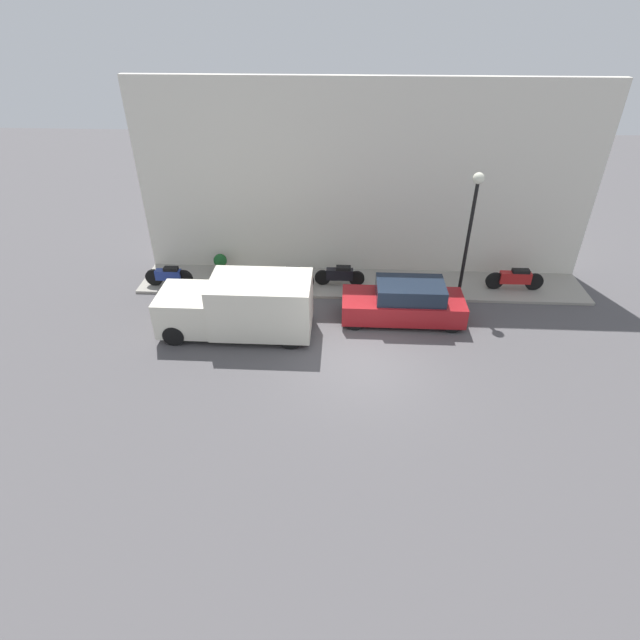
{
  "coord_description": "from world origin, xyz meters",
  "views": [
    {
      "loc": [
        -11.93,
        0.66,
        9.22
      ],
      "look_at": [
        1.26,
        1.35,
        0.6
      ],
      "focal_mm": 28.0,
      "sensor_mm": 36.0,
      "label": 1
    }
  ],
  "objects_px": {
    "motorcycle_blue": "(169,275)",
    "motorcycle_red": "(515,278)",
    "potted_plant": "(220,263)",
    "scooter_silver": "(290,277)",
    "parked_car": "(404,302)",
    "delivery_van": "(239,306)",
    "motorcycle_black": "(340,275)",
    "streetlamp": "(472,214)"
  },
  "relations": [
    {
      "from": "scooter_silver",
      "to": "motorcycle_blue",
      "type": "relative_size",
      "value": 1.02
    },
    {
      "from": "scooter_silver",
      "to": "potted_plant",
      "type": "xyz_separation_m",
      "value": [
        1.08,
        2.81,
        -0.02
      ]
    },
    {
      "from": "motorcycle_black",
      "to": "motorcycle_red",
      "type": "relative_size",
      "value": 0.89
    },
    {
      "from": "scooter_silver",
      "to": "motorcycle_black",
      "type": "bearing_deg",
      "value": -79.19
    },
    {
      "from": "motorcycle_blue",
      "to": "motorcycle_black",
      "type": "height_order",
      "value": "motorcycle_black"
    },
    {
      "from": "parked_car",
      "to": "motorcycle_black",
      "type": "bearing_deg",
      "value": 46.04
    },
    {
      "from": "motorcycle_black",
      "to": "motorcycle_red",
      "type": "distance_m",
      "value": 6.41
    },
    {
      "from": "motorcycle_red",
      "to": "streetlamp",
      "type": "bearing_deg",
      "value": 102.93
    },
    {
      "from": "parked_car",
      "to": "motorcycle_red",
      "type": "xyz_separation_m",
      "value": [
        2.11,
        -4.23,
        -0.11
      ]
    },
    {
      "from": "parked_car",
      "to": "scooter_silver",
      "type": "bearing_deg",
      "value": 66.44
    },
    {
      "from": "motorcycle_blue",
      "to": "motorcycle_red",
      "type": "bearing_deg",
      "value": -88.24
    },
    {
      "from": "potted_plant",
      "to": "motorcycle_red",
      "type": "bearing_deg",
      "value": -93.74
    },
    {
      "from": "motorcycle_red",
      "to": "streetlamp",
      "type": "xyz_separation_m",
      "value": [
        -0.48,
        2.08,
        2.62
      ]
    },
    {
      "from": "motorcycle_red",
      "to": "delivery_van",
      "type": "bearing_deg",
      "value": 107.98
    },
    {
      "from": "scooter_silver",
      "to": "motorcycle_blue",
      "type": "distance_m",
      "value": 4.49
    },
    {
      "from": "scooter_silver",
      "to": "potted_plant",
      "type": "distance_m",
      "value": 3.01
    },
    {
      "from": "streetlamp",
      "to": "motorcycle_red",
      "type": "bearing_deg",
      "value": -77.07
    },
    {
      "from": "streetlamp",
      "to": "motorcycle_blue",
      "type": "bearing_deg",
      "value": 89.54
    },
    {
      "from": "motorcycle_blue",
      "to": "streetlamp",
      "type": "relative_size",
      "value": 0.4
    },
    {
      "from": "motorcycle_blue",
      "to": "potted_plant",
      "type": "bearing_deg",
      "value": -56.48
    },
    {
      "from": "delivery_van",
      "to": "motorcycle_blue",
      "type": "xyz_separation_m",
      "value": [
        2.71,
        3.16,
        -0.44
      ]
    },
    {
      "from": "parked_car",
      "to": "delivery_van",
      "type": "height_order",
      "value": "delivery_van"
    },
    {
      "from": "parked_car",
      "to": "potted_plant",
      "type": "height_order",
      "value": "parked_car"
    },
    {
      "from": "motorcycle_blue",
      "to": "potted_plant",
      "type": "xyz_separation_m",
      "value": [
        1.11,
        -1.68,
        0.01
      ]
    },
    {
      "from": "motorcycle_red",
      "to": "potted_plant",
      "type": "distance_m",
      "value": 11.08
    },
    {
      "from": "potted_plant",
      "to": "scooter_silver",
      "type": "bearing_deg",
      "value": -111.05
    },
    {
      "from": "delivery_van",
      "to": "motorcycle_red",
      "type": "bearing_deg",
      "value": -72.02
    },
    {
      "from": "delivery_van",
      "to": "parked_car",
      "type": "bearing_deg",
      "value": -79.42
    },
    {
      "from": "parked_car",
      "to": "streetlamp",
      "type": "xyz_separation_m",
      "value": [
        1.63,
        -2.15,
        2.51
      ]
    },
    {
      "from": "delivery_van",
      "to": "motorcycle_blue",
      "type": "distance_m",
      "value": 4.19
    },
    {
      "from": "parked_car",
      "to": "streetlamp",
      "type": "height_order",
      "value": "streetlamp"
    },
    {
      "from": "parked_car",
      "to": "potted_plant",
      "type": "distance_m",
      "value": 7.39
    },
    {
      "from": "scooter_silver",
      "to": "motorcycle_black",
      "type": "relative_size",
      "value": 0.98
    },
    {
      "from": "motorcycle_black",
      "to": "parked_car",
      "type": "bearing_deg",
      "value": -133.96
    },
    {
      "from": "motorcycle_red",
      "to": "scooter_silver",
      "type": "bearing_deg",
      "value": 92.49
    },
    {
      "from": "parked_car",
      "to": "motorcycle_black",
      "type": "xyz_separation_m",
      "value": [
        2.1,
        2.18,
        -0.14
      ]
    },
    {
      "from": "parked_car",
      "to": "motorcycle_blue",
      "type": "height_order",
      "value": "parked_car"
    },
    {
      "from": "potted_plant",
      "to": "motorcycle_blue",
      "type": "bearing_deg",
      "value": 123.52
    },
    {
      "from": "parked_car",
      "to": "motorcycle_black",
      "type": "height_order",
      "value": "parked_car"
    },
    {
      "from": "delivery_van",
      "to": "motorcycle_blue",
      "type": "height_order",
      "value": "delivery_van"
    },
    {
      "from": "delivery_van",
      "to": "motorcycle_black",
      "type": "xyz_separation_m",
      "value": [
        3.1,
        -3.17,
        -0.45
      ]
    },
    {
      "from": "delivery_van",
      "to": "potted_plant",
      "type": "xyz_separation_m",
      "value": [
        3.83,
        1.48,
        -0.43
      ]
    }
  ]
}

